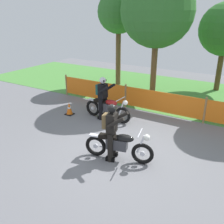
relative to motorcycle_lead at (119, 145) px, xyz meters
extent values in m
cube|color=slate|center=(-0.19, 0.37, -0.48)|extent=(24.00, 24.00, 0.02)
cube|color=#4C8C3D|center=(-0.19, 7.09, -0.46)|extent=(24.00, 6.35, 0.01)
cylinder|color=#997547|center=(-5.31, 3.91, 0.06)|extent=(0.08, 0.08, 1.05)
cylinder|color=#997547|center=(-1.90, 3.91, 0.06)|extent=(0.08, 0.08, 1.05)
cylinder|color=#997547|center=(1.52, 3.91, 0.06)|extent=(0.08, 0.08, 1.05)
cube|color=orange|center=(-3.61, 3.91, 0.08)|extent=(3.34, 0.02, 0.85)
cube|color=orange|center=(-0.19, 3.91, 0.08)|extent=(3.34, 0.02, 0.85)
cylinder|color=brown|center=(-4.06, 7.00, 1.12)|extent=(0.28, 0.28, 3.18)
sphere|color=#33702D|center=(-4.06, 7.00, 3.50)|extent=(2.25, 2.25, 2.25)
cylinder|color=brown|center=(-1.40, 5.80, 0.98)|extent=(0.28, 0.28, 2.90)
sphere|color=#33702D|center=(-1.40, 5.80, 3.58)|extent=(3.29, 3.29, 3.29)
cylinder|color=brown|center=(1.11, 8.79, 0.65)|extent=(0.28, 0.28, 2.24)
torus|color=black|center=(0.67, 0.15, -0.15)|extent=(0.65, 0.25, 0.64)
cylinder|color=silver|center=(0.67, 0.15, -0.15)|extent=(0.15, 0.09, 0.14)
torus|color=black|center=(-0.70, -0.16, -0.15)|extent=(0.65, 0.25, 0.64)
cylinder|color=silver|center=(-0.70, -0.16, -0.15)|extent=(0.15, 0.09, 0.14)
cube|color=#38383D|center=(-0.06, -0.02, 0.03)|extent=(0.64, 0.37, 0.32)
ellipsoid|color=black|center=(0.16, 0.04, 0.25)|extent=(0.56, 0.35, 0.22)
cube|color=black|center=(-0.31, -0.07, 0.22)|extent=(0.60, 0.34, 0.10)
cube|color=silver|center=(-0.70, -0.16, 0.20)|extent=(0.39, 0.24, 0.04)
cylinder|color=silver|center=(0.61, 0.14, 0.14)|extent=(0.24, 0.11, 0.57)
sphere|color=white|center=(0.77, 0.18, 0.37)|extent=(0.22, 0.22, 0.18)
cylinder|color=silver|center=(0.57, 0.13, 0.48)|extent=(0.17, 0.59, 0.03)
cylinder|color=silver|center=(-0.39, 0.05, -0.21)|extent=(0.55, 0.19, 0.07)
torus|color=black|center=(-1.14, 2.29, -0.14)|extent=(0.66, 0.14, 0.65)
cylinder|color=silver|center=(-1.14, 2.29, -0.14)|extent=(0.15, 0.07, 0.14)
torus|color=black|center=(-2.57, 2.35, -0.14)|extent=(0.66, 0.14, 0.65)
cylinder|color=silver|center=(-2.57, 2.35, -0.14)|extent=(0.15, 0.07, 0.14)
cube|color=#38383D|center=(-1.91, 2.32, 0.04)|extent=(0.62, 0.27, 0.33)
ellipsoid|color=maroon|center=(-1.67, 2.31, 0.27)|extent=(0.54, 0.26, 0.23)
cube|color=black|center=(-2.16, 2.33, 0.24)|extent=(0.58, 0.25, 0.10)
cube|color=silver|center=(-2.57, 2.35, 0.22)|extent=(0.37, 0.18, 0.04)
cylinder|color=silver|center=(-1.20, 2.30, 0.15)|extent=(0.24, 0.07, 0.58)
sphere|color=white|center=(-1.04, 2.29, 0.39)|extent=(0.19, 0.19, 0.18)
cylinder|color=silver|center=(-1.24, 2.30, 0.50)|extent=(0.06, 0.61, 0.03)
cylinder|color=silver|center=(-2.21, 2.48, -0.21)|extent=(0.56, 0.09, 0.07)
cylinder|color=black|center=(-0.24, 0.11, -0.04)|extent=(0.18, 0.18, 0.86)
cube|color=black|center=(-0.24, 0.11, -0.41)|extent=(0.28, 0.17, 0.12)
cylinder|color=black|center=(-0.17, -0.21, -0.04)|extent=(0.18, 0.18, 0.86)
cube|color=black|center=(-0.17, -0.21, -0.41)|extent=(0.28, 0.17, 0.12)
cube|color=black|center=(-0.21, -0.05, 0.67)|extent=(0.32, 0.41, 0.56)
cylinder|color=black|center=(-0.08, 0.20, 0.79)|extent=(0.49, 0.21, 0.38)
cylinder|color=black|center=(0.02, -0.22, 0.79)|extent=(0.49, 0.21, 0.38)
sphere|color=black|center=(-0.21, -0.05, 1.10)|extent=(0.30, 0.30, 0.25)
cube|color=black|center=(-0.11, -0.03, 1.10)|extent=(0.07, 0.18, 0.08)
cube|color=brown|center=(-0.37, -0.09, 0.71)|extent=(0.22, 0.31, 0.40)
cylinder|color=black|center=(-2.05, 2.49, -0.04)|extent=(0.16, 0.16, 0.86)
cube|color=black|center=(-2.05, 2.49, -0.41)|extent=(0.26, 0.12, 0.12)
cylinder|color=black|center=(-2.06, 2.17, -0.04)|extent=(0.16, 0.16, 0.86)
cube|color=black|center=(-2.06, 2.17, -0.41)|extent=(0.26, 0.12, 0.12)
cube|color=black|center=(-2.06, 2.33, 0.67)|extent=(0.25, 0.37, 0.56)
cylinder|color=black|center=(-1.87, 2.54, 0.79)|extent=(0.49, 0.12, 0.38)
cylinder|color=black|center=(-1.89, 2.10, 0.79)|extent=(0.49, 0.12, 0.38)
sphere|color=silver|center=(-2.06, 2.33, 1.10)|extent=(0.26, 0.26, 0.25)
cube|color=black|center=(-1.96, 2.32, 1.10)|extent=(0.04, 0.18, 0.08)
cube|color=#194C47|center=(-2.23, 2.33, 0.71)|extent=(0.17, 0.29, 0.40)
cube|color=black|center=(-3.47, 1.93, -0.45)|extent=(0.32, 0.32, 0.03)
cone|color=orange|center=(-3.47, 1.93, -0.19)|extent=(0.26, 0.26, 0.50)
cylinder|color=white|center=(-3.47, 1.93, -0.16)|extent=(0.15, 0.15, 0.06)
camera|label=1|loc=(3.11, -5.53, 3.58)|focal=40.56mm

